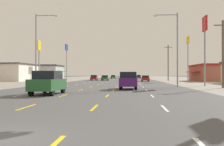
% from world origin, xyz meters
% --- Properties ---
extents(ground_plane, '(572.00, 572.00, 0.00)m').
position_xyz_m(ground_plane, '(0.00, 66.00, 0.00)').
color(ground_plane, '#4C4C4F').
extents(lot_apron_left, '(28.00, 440.00, 0.01)m').
position_xyz_m(lot_apron_left, '(-24.75, 66.00, 0.00)').
color(lot_apron_left, gray).
rests_on(lot_apron_left, ground).
extents(lot_apron_right, '(28.00, 440.00, 0.01)m').
position_xyz_m(lot_apron_right, '(24.75, 66.00, 0.00)').
color(lot_apron_right, gray).
rests_on(lot_apron_right, ground).
extents(lane_markings, '(10.64, 227.60, 0.01)m').
position_xyz_m(lane_markings, '(0.00, 104.50, 0.01)').
color(lane_markings, white).
rests_on(lane_markings, ground).
extents(signal_span_wire, '(25.16, 0.53, 9.02)m').
position_xyz_m(signal_span_wire, '(0.40, 10.21, 5.39)').
color(signal_span_wire, brown).
rests_on(signal_span_wire, ground).
extents(suv_inner_left_nearest, '(1.98, 4.90, 1.98)m').
position_xyz_m(suv_inner_left_nearest, '(-3.38, 15.77, 1.03)').
color(suv_inner_left_nearest, '#235B2D').
rests_on(suv_inner_left_nearest, ground).
extents(suv_inner_right_near, '(1.98, 4.90, 1.98)m').
position_xyz_m(suv_inner_right_near, '(3.32, 24.32, 1.03)').
color(suv_inner_right_near, '#4C196B').
rests_on(suv_inner_right_near, ground).
extents(sedan_far_right_mid, '(1.80, 4.50, 1.46)m').
position_xyz_m(sedan_far_right_mid, '(7.14, 58.33, 0.76)').
color(sedan_far_right_mid, red).
rests_on(sedan_far_right_mid, ground).
extents(sedan_inner_left_midfar, '(1.80, 4.50, 1.46)m').
position_xyz_m(sedan_inner_left_midfar, '(-3.47, 67.63, 0.76)').
color(sedan_inner_left_midfar, '#235B2D').
rests_on(sedan_inner_left_midfar, ground).
extents(hatchback_far_left_far, '(1.72, 3.90, 1.54)m').
position_xyz_m(hatchback_far_left_far, '(-6.77, 69.09, 0.78)').
color(hatchback_far_left_far, maroon).
rests_on(hatchback_far_left_far, ground).
extents(sedan_inner_left_farther, '(1.80, 4.50, 1.46)m').
position_xyz_m(sedan_inner_left_farther, '(-3.57, 104.69, 0.76)').
color(sedan_inner_left_farther, '#235B2D').
rests_on(sedan_inner_left_farther, ground).
extents(hatchback_far_right_farthest, '(1.72, 3.90, 1.54)m').
position_xyz_m(hatchback_far_right_farthest, '(7.03, 106.13, 0.78)').
color(hatchback_far_right_farthest, navy).
rests_on(hatchback_far_right_farthest, ground).
extents(sedan_center_turn_distant_a, '(1.80, 4.50, 1.46)m').
position_xyz_m(sedan_center_turn_distant_a, '(0.08, 117.77, 0.76)').
color(sedan_center_turn_distant_a, red).
rests_on(sedan_center_turn_distant_a, ground).
extents(storefront_left_row_1, '(9.32, 15.11, 4.50)m').
position_xyz_m(storefront_left_row_1, '(-26.78, 61.41, 2.26)').
color(storefront_left_row_1, silver).
rests_on(storefront_left_row_1, ground).
extents(storefront_left_row_2, '(12.23, 11.37, 5.02)m').
position_xyz_m(storefront_left_row_2, '(-26.19, 85.17, 2.53)').
color(storefront_left_row_2, '#B2B2B7').
rests_on(storefront_left_row_2, ground).
extents(storefront_right_row_2, '(10.51, 15.74, 4.23)m').
position_xyz_m(storefront_right_row_2, '(24.53, 63.25, 2.14)').
color(storefront_right_row_2, '#A35642').
rests_on(storefront_right_row_2, ground).
extents(pole_sign_left_row_1, '(0.24, 1.62, 8.51)m').
position_xyz_m(pole_sign_left_row_1, '(-14.83, 46.27, 6.28)').
color(pole_sign_left_row_1, gray).
rests_on(pole_sign_left_row_1, ground).
extents(pole_sign_left_row_2, '(0.24, 2.63, 10.59)m').
position_xyz_m(pole_sign_left_row_2, '(-15.23, 71.27, 8.24)').
color(pole_sign_left_row_2, gray).
rests_on(pole_sign_left_row_2, ground).
extents(pole_sign_right_row_1, '(0.24, 2.05, 10.25)m').
position_xyz_m(pole_sign_right_row_1, '(14.49, 33.69, 7.79)').
color(pole_sign_right_row_1, gray).
rests_on(pole_sign_right_row_1, ground).
extents(pole_sign_right_row_2, '(0.24, 2.36, 10.68)m').
position_xyz_m(pole_sign_right_row_2, '(17.16, 57.83, 8.16)').
color(pole_sign_right_row_2, gray).
rests_on(pole_sign_right_row_2, ground).
extents(streetlight_left_row_0, '(3.37, 0.26, 10.51)m').
position_xyz_m(streetlight_left_row_0, '(-9.87, 31.56, 5.94)').
color(streetlight_left_row_0, gray).
rests_on(streetlight_left_row_0, ground).
extents(streetlight_right_row_0, '(3.45, 0.26, 10.33)m').
position_xyz_m(streetlight_right_row_0, '(9.85, 31.56, 5.86)').
color(streetlight_right_row_0, gray).
rests_on(streetlight_right_row_0, ground).
extents(utility_pole_right_row_0, '(2.20, 0.26, 8.43)m').
position_xyz_m(utility_pole_right_row_0, '(15.05, 27.67, 4.41)').
color(utility_pole_right_row_0, brown).
rests_on(utility_pole_right_row_0, ground).
extents(utility_pole_right_row_1, '(2.20, 0.26, 9.64)m').
position_xyz_m(utility_pole_right_row_1, '(13.75, 66.52, 5.02)').
color(utility_pole_right_row_1, brown).
rests_on(utility_pole_right_row_1, ground).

